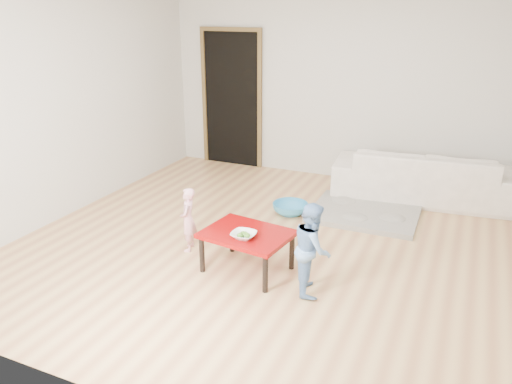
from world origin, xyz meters
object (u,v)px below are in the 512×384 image
Objects in this scene: bowl at (244,235)px; child_pink at (188,220)px; basin at (290,209)px; red_table at (247,251)px; child_blue at (312,248)px; sofa at (423,175)px.

child_pink reaches higher than bowl.
red_table is at bearing -85.90° from basin.
red_table is 1.18× the size of child_pink.
bowl is at bearing 70.47° from child_blue.
child_pink is at bearing 58.37° from child_blue.
sofa is 3.24m from child_pink.
child_blue is (0.68, -0.10, 0.22)m from red_table.
sofa is 5.21× the size of basin.
bowl is (-1.27, -2.79, 0.10)m from sofa.
child_blue reaches higher than basin.
basin is at bearing 94.10° from red_table.
sofa reaches higher than red_table.
sofa is 3.07m from bowl.
child_blue is at bearing 61.13° from child_pink.
child_blue reaches higher than child_pink.
child_pink is 0.81× the size of child_blue.
child_pink is 1.56× the size of basin.
child_blue is at bearing 1.98° from bowl.
bowl reaches higher than basin.
sofa is at bearing 64.08° from red_table.
sofa is at bearing 65.52° from bowl.
sofa is 2.83× the size of red_table.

